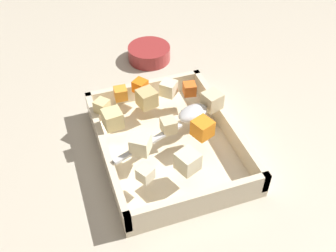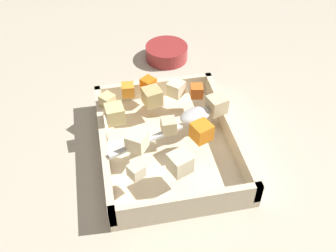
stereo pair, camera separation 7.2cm
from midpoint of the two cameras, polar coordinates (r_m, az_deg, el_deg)
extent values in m
plane|color=#BCB29E|center=(0.78, 2.41, -2.63)|extent=(4.00, 4.00, 0.00)
cube|color=beige|center=(0.76, 2.71, -3.23)|extent=(0.32, 0.25, 0.01)
cube|color=beige|center=(0.73, -6.30, -3.07)|extent=(0.32, 0.01, 0.04)
cube|color=beige|center=(0.77, 11.33, -0.55)|extent=(0.32, 0.01, 0.04)
cube|color=beige|center=(0.85, 0.42, 5.27)|extent=(0.01, 0.25, 0.04)
cube|color=beige|center=(0.65, 5.92, -11.11)|extent=(0.01, 0.25, 0.04)
cube|color=orange|center=(0.80, 6.69, 4.85)|extent=(0.03, 0.03, 0.02)
cube|color=orange|center=(0.71, 7.70, -0.92)|extent=(0.04, 0.04, 0.03)
cube|color=orange|center=(0.81, -0.28, 5.88)|extent=(0.03, 0.03, 0.02)
cube|color=orange|center=(0.80, -3.17, 5.07)|extent=(0.03, 0.03, 0.02)
cube|color=beige|center=(0.80, 3.71, 5.23)|extent=(0.04, 0.04, 0.03)
cube|color=beige|center=(0.72, 3.08, -0.03)|extent=(0.03, 0.03, 0.03)
cube|color=beige|center=(0.65, 5.22, -5.36)|extent=(0.04, 0.04, 0.03)
cube|color=beige|center=(0.68, -1.45, -2.34)|extent=(0.04, 0.04, 0.03)
cube|color=tan|center=(0.77, 0.39, 4.09)|extent=(0.04, 0.04, 0.03)
cube|color=beige|center=(0.77, 9.63, 2.89)|extent=(0.04, 0.04, 0.03)
cube|color=#E0CC89|center=(0.78, -6.00, 3.51)|extent=(0.03, 0.03, 0.02)
cube|color=#E0CC89|center=(0.74, -4.83, 1.61)|extent=(0.04, 0.04, 0.03)
cube|color=beige|center=(0.65, -1.38, -6.56)|extent=(0.03, 0.03, 0.02)
ellipsoid|color=silver|center=(0.74, 6.76, 1.18)|extent=(0.06, 0.07, 0.02)
cube|color=silver|center=(0.70, -0.16, -2.23)|extent=(0.06, 0.14, 0.01)
cylinder|color=maroon|center=(1.00, 1.89, 10.32)|extent=(0.10, 0.10, 0.04)
camera|label=1|loc=(0.04, -87.14, 2.67)|focal=42.89mm
camera|label=2|loc=(0.04, 92.86, -2.67)|focal=42.89mm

